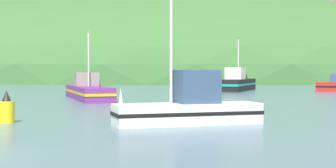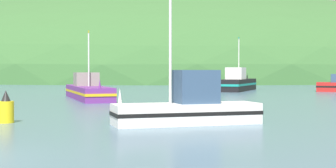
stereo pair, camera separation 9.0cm
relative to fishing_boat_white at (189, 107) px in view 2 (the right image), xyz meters
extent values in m
ellipsoid|color=#386633|center=(-30.58, 142.06, -0.76)|extent=(212.82, 170.26, 54.04)
cube|color=white|center=(-0.08, -0.04, -0.30)|extent=(6.62, 4.51, 0.92)
cube|color=black|center=(-0.08, -0.04, -0.25)|extent=(6.68, 4.56, 0.17)
cone|color=white|center=(-2.75, -1.37, 0.51)|extent=(0.27, 0.27, 0.70)
cube|color=#334C6B|center=(0.31, 0.15, 0.90)|extent=(2.24, 2.10, 1.47)
cylinder|color=silver|center=(-0.75, -0.38, 2.99)|extent=(0.12, 0.12, 5.66)
cube|color=black|center=(1.44, 38.13, -0.05)|extent=(4.23, 10.65, 1.41)
cube|color=teal|center=(1.44, 38.13, 0.02)|extent=(4.27, 10.75, 0.25)
cone|color=black|center=(2.39, 42.83, 1.00)|extent=(0.24, 0.24, 0.70)
cube|color=silver|center=(1.09, 36.36, 1.35)|extent=(2.42, 2.95, 1.39)
cylinder|color=silver|center=(1.41, 37.94, 3.08)|extent=(0.12, 0.12, 4.86)
cube|color=teal|center=(1.41, 37.94, 5.63)|extent=(0.10, 0.36, 0.20)
cube|color=#6B2D84|center=(-10.75, 17.85, -0.21)|extent=(7.55, 11.39, 1.09)
cube|color=gold|center=(-10.75, 17.85, -0.16)|extent=(7.62, 11.50, 0.20)
cone|color=#6B2D84|center=(-8.22, 13.11, 0.69)|extent=(0.27, 0.27, 0.70)
cube|color=gray|center=(-11.20, 18.68, 0.91)|extent=(2.70, 2.77, 1.15)
cylinder|color=silver|center=(-10.56, 17.49, 2.55)|extent=(0.12, 0.12, 4.42)
cube|color=gold|center=(-10.56, 17.49, 4.88)|extent=(0.20, 0.33, 0.20)
cylinder|color=yellow|center=(-8.22, -0.83, -0.27)|extent=(0.71, 0.71, 0.98)
cone|color=black|center=(-8.22, -0.83, 0.47)|extent=(0.42, 0.42, 0.50)
camera|label=1|loc=(2.53, -21.12, 1.57)|focal=51.65mm
camera|label=2|loc=(2.62, -21.10, 1.57)|focal=51.65mm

